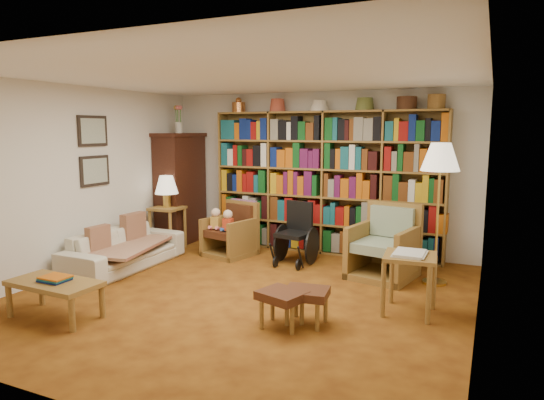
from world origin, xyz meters
The scene contains 23 objects.
floor centered at (0.00, 0.00, 0.00)m, with size 5.00×5.00×0.00m, color #8E5415.
ceiling centered at (0.00, 0.00, 2.50)m, with size 5.00×5.00×0.00m, color white.
wall_back centered at (0.00, 2.50, 1.25)m, with size 5.00×5.00×0.00m, color silver.
wall_front centered at (0.00, -2.50, 1.25)m, with size 5.00×5.00×0.00m, color silver.
wall_left centered at (-2.50, 0.00, 1.25)m, with size 5.00×5.00×0.00m, color silver.
wall_right centered at (2.50, 0.00, 1.25)m, with size 5.00×5.00×0.00m, color silver.
bookshelf centered at (0.20, 2.33, 1.17)m, with size 3.60×0.30×2.42m.
curio_cabinet centered at (-2.25, 2.00, 0.95)m, with size 0.50×0.95×2.40m.
framed_pictures centered at (-2.48, 0.30, 1.62)m, with size 0.03×0.52×0.97m.
sofa centered at (-2.05, 0.35, 0.27)m, with size 0.72×1.85×0.54m, color beige.
sofa_throw centered at (-2.00, 0.35, 0.30)m, with size 0.75×1.40×0.04m, color beige.
cushion_left centered at (-2.18, 0.70, 0.45)m, with size 0.13×0.41×0.41m, color maroon.
cushion_right centered at (-2.18, 0.00, 0.45)m, with size 0.11×0.35×0.35m, color maroon.
side_table_lamp centered at (-2.15, 1.47, 0.52)m, with size 0.48×0.48×0.69m.
table_lamp centered at (-2.15, 1.47, 1.03)m, with size 0.37×0.37×0.51m.
armchair_leather centered at (-1.05, 1.62, 0.34)m, with size 0.81×0.82×0.83m.
armchair_sage centered at (1.33, 1.49, 0.36)m, with size 0.92×0.94×0.95m.
wheelchair centered at (0.03, 1.59, 0.40)m, with size 0.51×0.71×0.89m.
floor_lamp centered at (1.98, 1.41, 1.52)m, with size 0.47×0.47×1.76m.
side_table_papers centered at (1.84, 0.26, 0.52)m, with size 0.57×0.57×0.66m.
footstool_a centered at (0.77, -0.63, 0.30)m, with size 0.51×0.47×0.36m.
footstool_b centered at (0.96, -0.46, 0.29)m, with size 0.47×0.41×0.36m.
coffee_table centered at (-1.44, -1.38, 0.34)m, with size 0.98×0.51×0.44m.
Camera 1 is at (2.57, -4.79, 1.92)m, focal length 32.00 mm.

